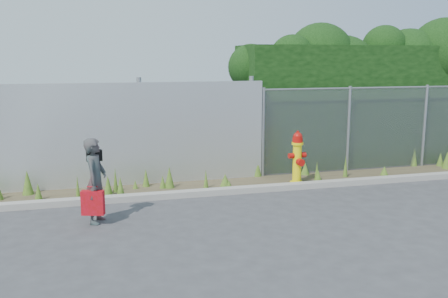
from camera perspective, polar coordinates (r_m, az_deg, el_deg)
name	(u,v)px	position (r m, az deg, el deg)	size (l,w,h in m)	color
ground	(263,221)	(8.50, 4.45, -8.22)	(80.00, 80.00, 0.00)	#3A3A3D
curb	(233,190)	(10.12, 1.06, -4.76)	(16.00, 0.22, 0.12)	gray
weed_strip	(197,180)	(10.62, -3.13, -3.54)	(16.00, 1.31, 0.53)	#463B28
corrugated_fence	(65,137)	(10.73, -17.71, 1.31)	(8.50, 0.21, 2.30)	#B5B9BD
chainlink_fence	(387,127)	(12.78, 18.15, 2.36)	(6.50, 0.07, 2.05)	gray
hedge	(382,83)	(13.78, 17.62, 7.16)	(7.64, 2.21, 3.74)	black
fire_hydrant	(297,159)	(10.82, 8.37, -1.10)	(0.39, 0.35, 1.18)	yellow
woman	(96,181)	(8.50, -14.46, -3.52)	(0.52, 0.34, 1.42)	#0E5C59
red_tote_bag	(93,203)	(8.44, -14.75, -5.96)	(0.36, 0.13, 0.48)	#A30D09
black_shoulder_bag	(94,156)	(8.58, -14.62, -0.73)	(0.25, 0.10, 0.19)	black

